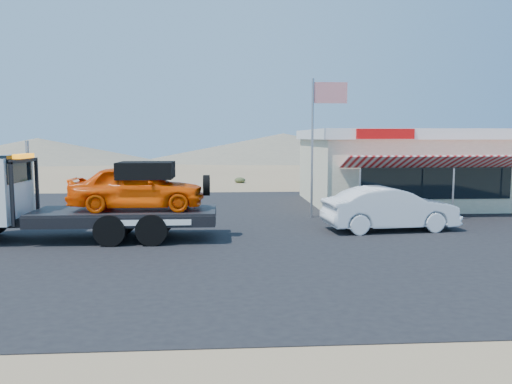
# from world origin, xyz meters

# --- Properties ---
(ground) EXTENTS (120.00, 120.00, 0.00)m
(ground) POSITION_xyz_m (0.00, 0.00, 0.00)
(ground) COLOR #886C4D
(ground) RESTS_ON ground
(asphalt_lot) EXTENTS (32.00, 24.00, 0.02)m
(asphalt_lot) POSITION_xyz_m (2.00, 3.00, 0.01)
(asphalt_lot) COLOR black
(asphalt_lot) RESTS_ON ground
(tow_truck) EXTENTS (8.80, 2.61, 2.94)m
(tow_truck) POSITION_xyz_m (-4.14, 0.24, 1.58)
(tow_truck) COLOR black
(tow_truck) RESTS_ON asphalt_lot
(white_sedan) EXTENTS (5.12, 2.25, 1.64)m
(white_sedan) POSITION_xyz_m (7.10, 1.26, 0.84)
(white_sedan) COLOR silver
(white_sedan) RESTS_ON asphalt_lot
(jerky_store) EXTENTS (10.40, 9.97, 3.90)m
(jerky_store) POSITION_xyz_m (10.50, 8.97, 1.99)
(jerky_store) COLOR beige
(jerky_store) RESTS_ON asphalt_lot
(flagpole) EXTENTS (1.55, 0.10, 6.00)m
(flagpole) POSITION_xyz_m (4.93, 4.50, 3.76)
(flagpole) COLOR #99999E
(flagpole) RESTS_ON asphalt_lot
(distant_hills) EXTENTS (126.00, 48.00, 4.20)m
(distant_hills) POSITION_xyz_m (-9.77, 55.14, 1.89)
(distant_hills) COLOR #726B59
(distant_hills) RESTS_ON ground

